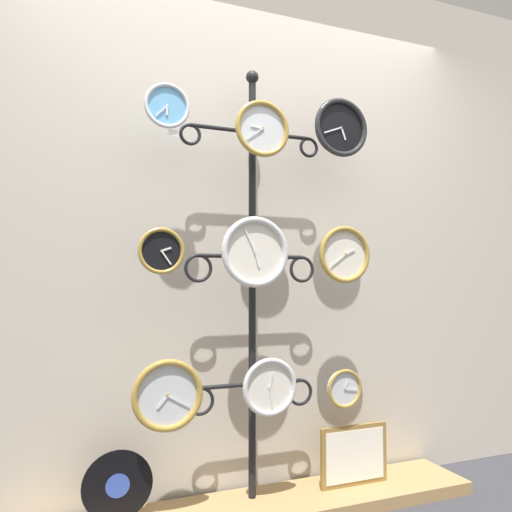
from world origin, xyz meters
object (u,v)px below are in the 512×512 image
(clock_top_center, at_px, (262,129))
(clock_middle_right, at_px, (344,255))
(clock_middle_center, at_px, (255,252))
(clock_bottom_right, at_px, (344,388))
(clock_middle_left, at_px, (161,251))
(picture_frame, at_px, (354,455))
(clock_top_right, at_px, (341,128))
(display_stand, at_px, (252,372))
(clock_bottom_center, at_px, (269,387))
(clock_top_left, at_px, (167,106))
(clock_bottom_left, at_px, (168,395))
(vinyl_record, at_px, (118,486))

(clock_top_center, bearing_deg, clock_middle_right, -0.18)
(clock_middle_center, height_order, clock_bottom_right, clock_middle_center)
(clock_middle_left, distance_m, clock_middle_right, 0.90)
(clock_bottom_right, bearing_deg, picture_frame, 23.69)
(clock_top_right, bearing_deg, clock_middle_right, -2.62)
(display_stand, relative_size, clock_top_center, 7.80)
(clock_bottom_right, bearing_deg, clock_top_right, -137.67)
(clock_top_right, bearing_deg, clock_bottom_center, -178.46)
(clock_top_left, height_order, clock_bottom_left, clock_top_left)
(clock_top_center, height_order, clock_bottom_center, clock_top_center)
(clock_top_right, xyz_separation_m, clock_bottom_center, (-0.39, -0.01, -1.25))
(clock_middle_center, xyz_separation_m, clock_bottom_left, (-0.40, 0.01, -0.62))
(clock_middle_left, relative_size, clock_bottom_left, 0.66)
(clock_top_center, xyz_separation_m, clock_middle_left, (-0.47, 0.01, -0.58))
(clock_top_center, distance_m, picture_frame, 1.66)
(clock_bottom_right, bearing_deg, clock_middle_center, -178.36)
(clock_top_left, distance_m, clock_bottom_center, 1.34)
(clock_top_right, xyz_separation_m, clock_bottom_left, (-0.86, 0.01, -1.25))
(clock_top_right, height_order, clock_middle_left, clock_top_right)
(clock_top_left, relative_size, clock_top_center, 0.76)
(clock_middle_right, bearing_deg, clock_bottom_center, -178.60)
(clock_top_left, relative_size, clock_middle_left, 1.01)
(clock_top_center, xyz_separation_m, picture_frame, (0.51, 0.05, -1.58))
(clock_top_right, distance_m, picture_frame, 1.63)
(clock_top_left, bearing_deg, picture_frame, 1.59)
(clock_bottom_center, bearing_deg, clock_bottom_right, 3.48)
(clock_middle_right, height_order, clock_bottom_left, clock_middle_right)
(clock_bottom_right, height_order, picture_frame, clock_bottom_right)
(display_stand, xyz_separation_m, vinyl_record, (-0.61, -0.01, -0.43))
(clock_middle_left, distance_m, clock_middle_center, 0.43)
(clock_top_center, xyz_separation_m, vinyl_record, (-0.62, 0.09, -1.58))
(clock_middle_center, bearing_deg, clock_top_left, 177.31)
(clock_middle_center, distance_m, picture_frame, 1.14)
(picture_frame, bearing_deg, clock_bottom_center, -173.25)
(display_stand, xyz_separation_m, clock_top_left, (-0.43, -0.08, 1.20))
(display_stand, bearing_deg, picture_frame, -6.05)
(vinyl_record, bearing_deg, clock_top_right, -5.02)
(display_stand, xyz_separation_m, clock_middle_left, (-0.45, -0.09, 0.56))
(clock_middle_center, relative_size, vinyl_record, 1.11)
(clock_top_left, distance_m, clock_bottom_right, 1.57)
(clock_top_left, xyz_separation_m, clock_top_center, (0.44, -0.02, -0.06))
(clock_top_center, xyz_separation_m, clock_middle_center, (-0.04, -0.00, -0.58))
(clock_top_right, distance_m, clock_bottom_center, 1.31)
(clock_middle_right, bearing_deg, clock_middle_center, 179.84)
(clock_top_left, bearing_deg, display_stand, 10.71)
(clock_top_left, xyz_separation_m, vinyl_record, (-0.18, 0.07, -1.63))
(clock_bottom_left, bearing_deg, vinyl_record, 156.25)
(clock_middle_left, xyz_separation_m, picture_frame, (0.98, 0.04, -1.00))
(display_stand, height_order, picture_frame, display_stand)
(clock_top_left, distance_m, picture_frame, 1.90)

